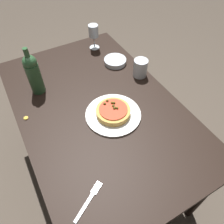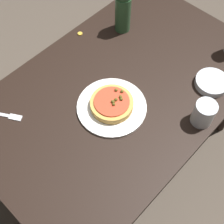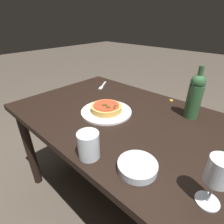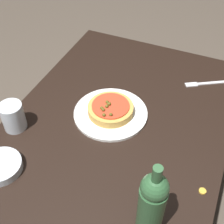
# 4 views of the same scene
# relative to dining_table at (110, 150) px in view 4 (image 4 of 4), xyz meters

# --- Properties ---
(ground_plane) EXTENTS (14.00, 14.00, 0.00)m
(ground_plane) POSITION_rel_dining_table_xyz_m (0.00, 0.00, -0.63)
(ground_plane) COLOR #4C4238
(dining_table) EXTENTS (1.34, 0.85, 0.72)m
(dining_table) POSITION_rel_dining_table_xyz_m (0.00, 0.00, 0.00)
(dining_table) COLOR black
(dining_table) RESTS_ON ground_plane
(dinner_plate) EXTENTS (0.30, 0.30, 0.01)m
(dinner_plate) POSITION_rel_dining_table_xyz_m (-0.11, -0.04, 0.09)
(dinner_plate) COLOR white
(dinner_plate) RESTS_ON dining_table
(pizza) EXTENTS (0.18, 0.18, 0.05)m
(pizza) POSITION_rel_dining_table_xyz_m (-0.10, -0.04, 0.12)
(pizza) COLOR gold
(pizza) RESTS_ON dinner_plate
(wine_bottle) EXTENTS (0.08, 0.08, 0.29)m
(wine_bottle) POSITION_rel_dining_table_xyz_m (0.28, 0.25, 0.22)
(wine_bottle) COLOR #2D5633
(wine_bottle) RESTS_ON dining_table
(water_cup) EXTENTS (0.09, 0.09, 0.11)m
(water_cup) POSITION_rel_dining_table_xyz_m (0.10, -0.36, 0.15)
(water_cup) COLOR silver
(water_cup) RESTS_ON dining_table
(side_bowl) EXTENTS (0.15, 0.15, 0.03)m
(side_bowl) POSITION_rel_dining_table_xyz_m (0.29, -0.28, 0.10)
(side_bowl) COLOR silver
(side_bowl) RESTS_ON dining_table
(fork) EXTENTS (0.11, 0.17, 0.00)m
(fork) POSITION_rel_dining_table_xyz_m (-0.45, 0.26, 0.09)
(fork) COLOR silver
(fork) RESTS_ON dining_table
(bottle_cap) EXTENTS (0.02, 0.02, 0.01)m
(bottle_cap) POSITION_rel_dining_table_xyz_m (0.10, 0.37, 0.09)
(bottle_cap) COLOR gold
(bottle_cap) RESTS_ON dining_table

